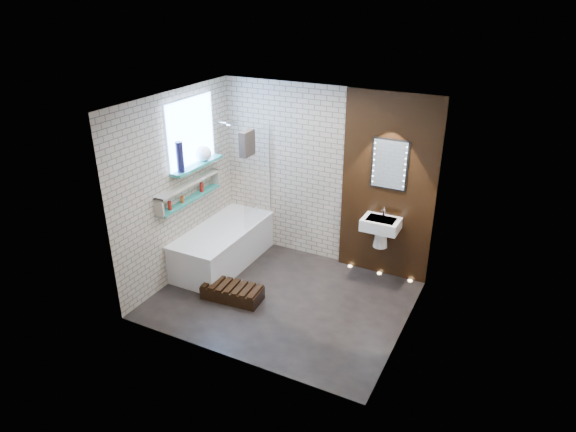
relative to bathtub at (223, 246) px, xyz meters
The scene contains 15 objects.
ground 1.34m from the bathtub, 20.18° to the right, with size 3.20×3.20×0.00m, color black.
room_shell 1.65m from the bathtub, 20.18° to the right, with size 3.24×3.20×2.60m.
walnut_panel 2.53m from the bathtub, 20.65° to the left, with size 1.30×0.06×2.60m, color black.
clerestory_window 1.65m from the bathtub, 163.78° to the right, with size 0.18×1.00×0.94m.
display_niche 1.00m from the bathtub, 135.46° to the right, with size 0.14×1.30×0.26m.
bathtub is the anchor object (origin of this frame).
bath_screen 1.14m from the bathtub, 51.10° to the left, with size 0.01×0.78×1.40m, color white.
towel 1.61m from the bathtub, 28.04° to the left, with size 0.10×0.27×0.35m, color #292420.
shower_head 1.78m from the bathtub, 98.54° to the left, with size 0.18×0.18×0.02m, color silver.
washbasin 2.32m from the bathtub, 16.01° to the left, with size 0.50×0.36×0.58m.
led_mirror 2.68m from the bathtub, 19.78° to the left, with size 0.50×0.02×0.70m.
walnut_step 1.00m from the bathtub, 50.20° to the right, with size 0.79×0.35×0.18m, color black.
niche_bottles 0.99m from the bathtub, 129.95° to the right, with size 0.05×0.77×0.13m.
sill_vases 1.41m from the bathtub, 168.89° to the right, with size 0.21×0.68×0.41m.
floor_uplights 2.32m from the bathtub, 19.02° to the left, with size 0.96×0.06×0.01m.
Camera 1 is at (2.64, -5.05, 3.83)m, focal length 31.77 mm.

